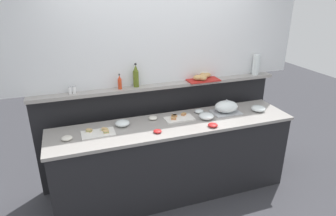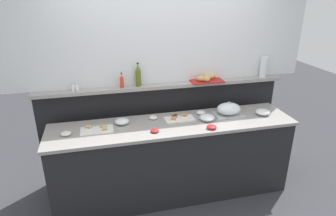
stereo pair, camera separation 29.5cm
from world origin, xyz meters
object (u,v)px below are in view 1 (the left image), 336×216
object	(u,v)px
hot_sauce_bottle	(120,83)
salt_shaker	(70,90)
condiment_bowl_teal	(158,131)
glass_bowl_medium	(258,109)
glass_bowl_large	(199,111)
glass_bowl_extra	(206,116)
condiment_bowl_cream	(67,138)
water_carafe	(256,65)
pepper_shaker	(74,90)
glass_bowl_small	(122,123)
condiment_bowl_dark	(213,125)
olive_oil_bottle	(136,76)
sandwich_platter_front	(99,133)
serving_cloche	(226,107)
bread_basket	(202,78)
sandwich_platter_rear	(178,118)
condiment_bowl_red	(153,118)

from	to	relation	value
hot_sauce_bottle	salt_shaker	xyz separation A→B (m)	(-0.54, 0.01, -0.03)
condiment_bowl_teal	salt_shaker	distance (m)	1.05
glass_bowl_medium	condiment_bowl_teal	bearing A→B (deg)	-173.74
glass_bowl_large	glass_bowl_extra	world-z (taller)	glass_bowl_extra
condiment_bowl_cream	water_carafe	distance (m)	2.52
glass_bowl_large	pepper_shaker	xyz separation A→B (m)	(-1.39, 0.24, 0.35)
glass_bowl_large	glass_bowl_small	world-z (taller)	glass_bowl_small
condiment_bowl_dark	water_carafe	world-z (taller)	water_carafe
hot_sauce_bottle	olive_oil_bottle	bearing A→B (deg)	5.73
condiment_bowl_teal	glass_bowl_small	bearing A→B (deg)	137.81
glass_bowl_large	condiment_bowl_cream	xyz separation A→B (m)	(-1.53, -0.18, -0.00)
sandwich_platter_front	serving_cloche	size ratio (longest dim) A/B	1.00
glass_bowl_large	glass_bowl_medium	bearing A→B (deg)	-14.73
serving_cloche	bread_basket	size ratio (longest dim) A/B	0.85
sandwich_platter_rear	glass_bowl_extra	size ratio (longest dim) A/B	1.94
sandwich_platter_front	olive_oil_bottle	bearing A→B (deg)	38.00
sandwich_platter_rear	glass_bowl_medium	xyz separation A→B (m)	(1.00, -0.11, 0.02)
salt_shaker	water_carafe	distance (m)	2.35
sandwich_platter_front	glass_bowl_large	world-z (taller)	glass_bowl_large
condiment_bowl_dark	water_carafe	distance (m)	1.22
glass_bowl_medium	condiment_bowl_red	distance (m)	1.30
serving_cloche	condiment_bowl_cream	xyz separation A→B (m)	(-1.83, -0.08, -0.05)
hot_sauce_bottle	sandwich_platter_rear	bearing A→B (deg)	-26.98
glass_bowl_medium	hot_sauce_bottle	size ratio (longest dim) A/B	0.97
glass_bowl_medium	bread_basket	xyz separation A→B (m)	(-0.57, 0.42, 0.33)
sandwich_platter_front	salt_shaker	size ratio (longest dim) A/B	3.92
olive_oil_bottle	condiment_bowl_teal	bearing A→B (deg)	-83.02
glass_bowl_large	glass_bowl_extra	distance (m)	0.18
condiment_bowl_cream	bread_basket	distance (m)	1.75
glass_bowl_small	water_carafe	world-z (taller)	water_carafe
hot_sauce_bottle	water_carafe	xyz separation A→B (m)	(1.81, 0.01, 0.05)
sandwich_platter_front	condiment_bowl_red	bearing A→B (deg)	13.37
glass_bowl_extra	hot_sauce_bottle	world-z (taller)	hot_sauce_bottle
condiment_bowl_cream	pepper_shaker	bearing A→B (deg)	72.70
condiment_bowl_teal	hot_sauce_bottle	world-z (taller)	hot_sauce_bottle
olive_oil_bottle	water_carafe	bearing A→B (deg)	-0.29
serving_cloche	glass_bowl_extra	xyz separation A→B (m)	(-0.30, -0.08, -0.04)
glass_bowl_small	condiment_bowl_dark	xyz separation A→B (m)	(0.92, -0.35, -0.01)
serving_cloche	glass_bowl_large	size ratio (longest dim) A/B	3.08
sandwich_platter_rear	bread_basket	size ratio (longest dim) A/B	0.84
glass_bowl_large	serving_cloche	bearing A→B (deg)	-18.40
sandwich_platter_front	glass_bowl_large	distance (m)	1.22
glass_bowl_large	condiment_bowl_teal	xyz separation A→B (m)	(-0.63, -0.33, -0.00)
glass_bowl_extra	salt_shaker	xyz separation A→B (m)	(-1.44, 0.43, 0.34)
sandwich_platter_front	condiment_bowl_red	distance (m)	0.65
serving_cloche	glass_bowl_small	bearing A→B (deg)	177.58
serving_cloche	sandwich_platter_rear	bearing A→B (deg)	177.23
glass_bowl_large	condiment_bowl_red	distance (m)	0.58
sandwich_platter_rear	glass_bowl_medium	distance (m)	1.01
serving_cloche	bread_basket	world-z (taller)	bread_basket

